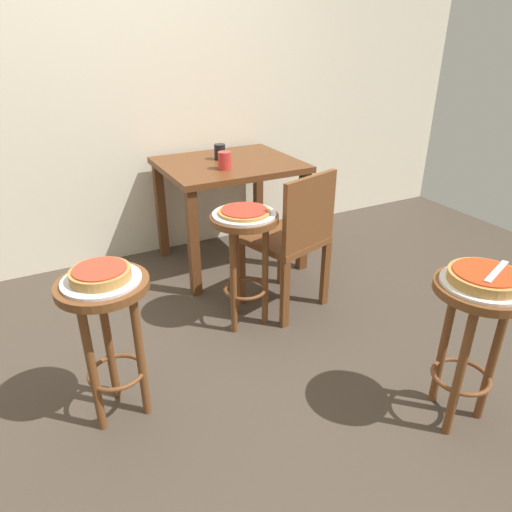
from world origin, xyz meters
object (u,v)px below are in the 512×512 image
at_px(cup_near_edge, 225,161).
at_px(pizza_leftside, 244,211).
at_px(stool_foreground, 474,324).
at_px(pizza_foreground, 485,277).
at_px(pizza_server_knife, 497,271).
at_px(serving_plate_middle, 101,280).
at_px(pizza_middle, 100,274).
at_px(serving_plate_leftside, 244,214).
at_px(wooden_chair, 293,237).
at_px(serving_plate_foreground, 484,284).
at_px(stool_middle, 108,320).
at_px(dining_table, 229,179).
at_px(cup_far_edge, 220,152).
at_px(stool_leftside, 245,246).

bearing_deg(cup_near_edge, pizza_leftside, -105.10).
bearing_deg(stool_foreground, pizza_foreground, 135.00).
relative_size(pizza_leftside, pizza_server_knife, 1.24).
bearing_deg(serving_plate_middle, pizza_foreground, -28.69).
relative_size(pizza_middle, serving_plate_leftside, 0.69).
bearing_deg(serving_plate_middle, wooden_chair, 19.64).
relative_size(serving_plate_foreground, cup_near_edge, 2.90).
xyz_separation_m(serving_plate_foreground, stool_middle, (-1.29, 0.70, -0.18)).
bearing_deg(dining_table, wooden_chair, -85.72).
relative_size(dining_table, wooden_chair, 1.06).
relative_size(stool_foreground, pizza_foreground, 2.43).
relative_size(pizza_middle, dining_table, 0.26).
relative_size(cup_far_edge, pizza_server_knife, 0.47).
distance_m(dining_table, pizza_server_knife, 1.89).
distance_m(dining_table, wooden_chair, 0.76).
bearing_deg(pizza_middle, serving_plate_middle, -7.13).
relative_size(serving_plate_leftside, pizza_server_knife, 1.53).
bearing_deg(serving_plate_leftside, serving_plate_foreground, -66.08).
bearing_deg(cup_far_edge, serving_plate_leftside, -105.55).
bearing_deg(pizza_leftside, stool_middle, -154.67).
bearing_deg(pizza_leftside, stool_foreground, -66.08).
height_order(serving_plate_middle, serving_plate_leftside, same).
xyz_separation_m(stool_middle, cup_near_edge, (0.97, 0.99, 0.31)).
xyz_separation_m(pizza_middle, serving_plate_leftside, (0.80, 0.38, -0.03)).
height_order(cup_far_edge, pizza_server_knife, cup_far_edge).
relative_size(serving_plate_middle, pizza_server_knife, 1.39).
bearing_deg(cup_far_edge, serving_plate_foreground, -82.74).
bearing_deg(wooden_chair, pizza_server_knife, -80.23).
distance_m(serving_plate_middle, serving_plate_leftside, 0.89).
distance_m(pizza_foreground, dining_table, 1.86).
height_order(stool_middle, pizza_leftside, pizza_leftside).
height_order(dining_table, cup_far_edge, cup_far_edge).
bearing_deg(wooden_chair, cup_far_edge, 95.70).
bearing_deg(cup_far_edge, pizza_middle, -130.30).
xyz_separation_m(pizza_middle, pizza_leftside, (0.80, 0.38, -0.01)).
height_order(cup_near_edge, pizza_server_knife, cup_near_edge).
xyz_separation_m(cup_near_edge, cup_far_edge, (0.07, 0.24, -0.00)).
distance_m(stool_leftside, dining_table, 0.82).
xyz_separation_m(pizza_middle, pizza_server_knife, (1.32, -0.72, 0.03)).
height_order(pizza_middle, cup_near_edge, cup_near_edge).
height_order(serving_plate_foreground, wooden_chair, wooden_chair).
xyz_separation_m(stool_middle, dining_table, (1.07, 1.14, 0.13)).
bearing_deg(pizza_foreground, stool_foreground, -45.00).
bearing_deg(pizza_leftside, pizza_middle, -154.67).
xyz_separation_m(stool_foreground, serving_plate_leftside, (-0.48, 1.08, 0.18)).
relative_size(dining_table, cup_far_edge, 8.67).
distance_m(stool_middle, cup_far_edge, 1.64).
xyz_separation_m(serving_plate_leftside, pizza_leftside, (-0.00, -0.00, 0.02)).
bearing_deg(cup_far_edge, serving_plate_middle, -130.30).
distance_m(stool_foreground, wooden_chair, 1.12).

